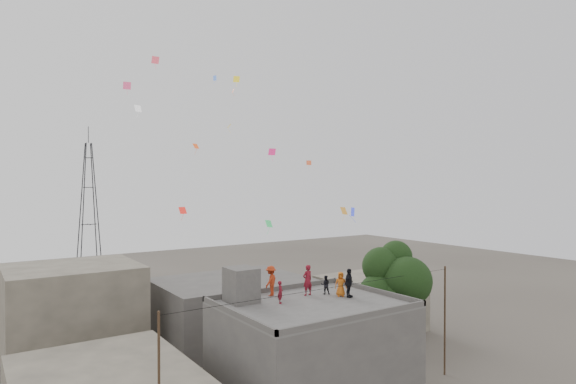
{
  "coord_description": "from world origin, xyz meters",
  "views": [
    {
      "loc": [
        -16.48,
        -22.01,
        12.92
      ],
      "look_at": [
        0.2,
        2.78,
        12.47
      ],
      "focal_mm": 30.0,
      "sensor_mm": 36.0,
      "label": 1
    }
  ],
  "objects_px": {
    "transmission_tower": "(89,216)",
    "tree": "(395,287)",
    "person_dark_adult": "(349,283)",
    "person_red_adult": "(308,280)",
    "stair_head_box": "(241,285)"
  },
  "relations": [
    {
      "from": "person_dark_adult",
      "to": "tree",
      "type": "bearing_deg",
      "value": -18.02
    },
    {
      "from": "tree",
      "to": "person_dark_adult",
      "type": "height_order",
      "value": "tree"
    },
    {
      "from": "tree",
      "to": "person_red_adult",
      "type": "height_order",
      "value": "tree"
    },
    {
      "from": "tree",
      "to": "transmission_tower",
      "type": "xyz_separation_m",
      "value": [
        -11.37,
        39.4,
        2.97
      ]
    },
    {
      "from": "tree",
      "to": "transmission_tower",
      "type": "height_order",
      "value": "transmission_tower"
    },
    {
      "from": "stair_head_box",
      "to": "transmission_tower",
      "type": "xyz_separation_m",
      "value": [
        -0.8,
        37.4,
        1.97
      ]
    },
    {
      "from": "stair_head_box",
      "to": "person_red_adult",
      "type": "bearing_deg",
      "value": -10.45
    },
    {
      "from": "person_red_adult",
      "to": "person_dark_adult",
      "type": "xyz_separation_m",
      "value": [
        1.75,
        -1.84,
        -0.07
      ]
    },
    {
      "from": "stair_head_box",
      "to": "tree",
      "type": "xyz_separation_m",
      "value": [
        10.57,
        -2.0,
        -1.0
      ]
    },
    {
      "from": "transmission_tower",
      "to": "person_red_adult",
      "type": "xyz_separation_m",
      "value": [
        5.01,
        -38.18,
        -2.03
      ]
    },
    {
      "from": "tree",
      "to": "stair_head_box",
      "type": "bearing_deg",
      "value": 169.26
    },
    {
      "from": "stair_head_box",
      "to": "tree",
      "type": "bearing_deg",
      "value": -10.74
    },
    {
      "from": "transmission_tower",
      "to": "tree",
      "type": "bearing_deg",
      "value": -73.91
    },
    {
      "from": "stair_head_box",
      "to": "person_dark_adult",
      "type": "height_order",
      "value": "stair_head_box"
    },
    {
      "from": "stair_head_box",
      "to": "transmission_tower",
      "type": "bearing_deg",
      "value": 91.23
    }
  ]
}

